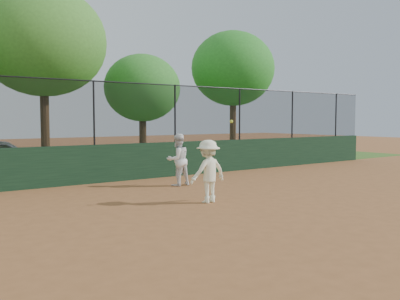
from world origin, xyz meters
TOP-DOWN VIEW (x-y plane):
  - ground at (0.00, 0.00)m, footprint 80.00×80.00m
  - back_wall at (0.00, 6.00)m, footprint 26.00×0.20m
  - grass_strip at (0.00, 12.00)m, footprint 36.00×12.00m
  - player_second at (1.30, 4.01)m, footprint 0.79×0.64m
  - player_main at (0.39, 1.32)m, footprint 0.99×0.73m
  - fence_assembly at (-0.03, 6.00)m, footprint 26.00×0.06m
  - tree_2 at (-0.26, 11.72)m, footprint 5.27×4.79m
  - tree_3 at (4.76, 12.42)m, footprint 3.84×3.50m
  - tree_4 at (10.07, 11.76)m, footprint 4.75×4.32m

SIDE VIEW (x-z plane):
  - ground at x=0.00m, z-range 0.00..0.00m
  - grass_strip at x=0.00m, z-range 0.00..0.01m
  - back_wall at x=0.00m, z-range 0.00..1.20m
  - player_main at x=0.39m, z-range -0.24..1.75m
  - player_second at x=1.30m, z-range 0.00..1.56m
  - fence_assembly at x=-0.03m, z-range 1.24..3.24m
  - tree_3 at x=4.76m, z-range 0.92..6.12m
  - tree_4 at x=10.07m, z-range 1.35..8.18m
  - tree_2 at x=-0.26m, z-range 1.45..8.94m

